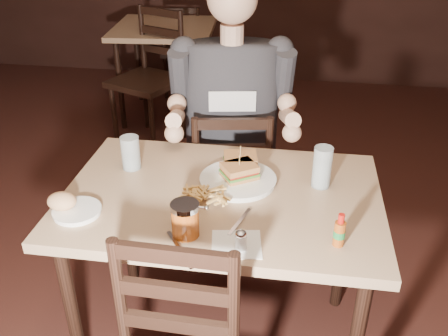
% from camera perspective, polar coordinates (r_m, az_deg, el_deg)
% --- Properties ---
extents(room_shell, '(7.00, 7.00, 7.00)m').
position_cam_1_polar(room_shell, '(1.64, -6.39, 16.90)').
color(room_shell, black).
rests_on(room_shell, ground).
extents(main_table, '(1.17, 0.79, 0.77)m').
position_cam_1_polar(main_table, '(1.88, -0.25, -5.13)').
color(main_table, tan).
rests_on(main_table, ground).
extents(bg_table, '(0.87, 0.87, 0.77)m').
position_cam_1_polar(bg_table, '(4.26, -6.82, 14.65)').
color(bg_table, tan).
rests_on(bg_table, ground).
extents(chair_far, '(0.48, 0.51, 0.88)m').
position_cam_1_polar(chair_far, '(2.54, 0.79, -1.68)').
color(chair_far, black).
rests_on(chair_far, ground).
extents(bg_chair_far, '(0.47, 0.50, 0.84)m').
position_cam_1_polar(bg_chair_far, '(4.84, -4.87, 13.34)').
color(bg_chair_far, black).
rests_on(bg_chair_far, ground).
extents(bg_chair_near, '(0.61, 0.64, 0.99)m').
position_cam_1_polar(bg_chair_near, '(3.81, -8.87, 9.81)').
color(bg_chair_near, black).
rests_on(bg_chair_near, ground).
extents(diner, '(0.65, 0.55, 1.00)m').
position_cam_1_polar(diner, '(2.27, 0.91, 8.87)').
color(diner, '#2C2A2E').
rests_on(diner, chair_far).
extents(dinner_plate, '(0.29, 0.29, 0.02)m').
position_cam_1_polar(dinner_plate, '(1.89, 1.60, -1.48)').
color(dinner_plate, white).
rests_on(dinner_plate, main_table).
extents(sandwich_left, '(0.14, 0.13, 0.11)m').
position_cam_1_polar(sandwich_left, '(1.94, 1.89, 1.29)').
color(sandwich_left, tan).
rests_on(sandwich_left, dinner_plate).
extents(sandwich_right, '(0.16, 0.15, 0.10)m').
position_cam_1_polar(sandwich_right, '(1.87, 1.77, 0.17)').
color(sandwich_right, tan).
rests_on(sandwich_right, dinner_plate).
extents(fries_pile, '(0.23, 0.16, 0.04)m').
position_cam_1_polar(fries_pile, '(1.77, -2.20, -2.97)').
color(fries_pile, '#E4B361').
rests_on(fries_pile, dinner_plate).
extents(ketchup_dollop, '(0.04, 0.04, 0.01)m').
position_cam_1_polar(ketchup_dollop, '(1.89, 0.48, -1.04)').
color(ketchup_dollop, maroon).
rests_on(ketchup_dollop, dinner_plate).
extents(glass_left, '(0.07, 0.07, 0.14)m').
position_cam_1_polar(glass_left, '(2.00, -10.63, 1.72)').
color(glass_left, silver).
rests_on(glass_left, main_table).
extents(glass_right, '(0.07, 0.07, 0.16)m').
position_cam_1_polar(glass_right, '(1.88, 11.15, 0.11)').
color(glass_right, silver).
rests_on(glass_right, main_table).
extents(hot_sauce, '(0.04, 0.04, 0.12)m').
position_cam_1_polar(hot_sauce, '(1.59, 13.10, -6.90)').
color(hot_sauce, '#913F10').
rests_on(hot_sauce, main_table).
extents(salt_shaker, '(0.04, 0.04, 0.07)m').
position_cam_1_polar(salt_shaker, '(1.55, 1.93, -8.34)').
color(salt_shaker, white).
rests_on(salt_shaker, main_table).
extents(syrup_dispenser, '(0.09, 0.09, 0.12)m').
position_cam_1_polar(syrup_dispenser, '(1.60, -4.45, -5.88)').
color(syrup_dispenser, '#913F10').
rests_on(syrup_dispenser, main_table).
extents(napkin, '(0.18, 0.17, 0.00)m').
position_cam_1_polar(napkin, '(1.59, 1.43, -8.70)').
color(napkin, white).
rests_on(napkin, main_table).
extents(knife, '(0.12, 0.17, 0.00)m').
position_cam_1_polar(knife, '(1.57, -5.11, -9.23)').
color(knife, silver).
rests_on(knife, napkin).
extents(fork, '(0.06, 0.16, 0.01)m').
position_cam_1_polar(fork, '(1.68, 1.80, -6.12)').
color(fork, silver).
rests_on(fork, napkin).
extents(side_plate, '(0.16, 0.16, 0.01)m').
position_cam_1_polar(side_plate, '(1.79, -16.43, -4.84)').
color(side_plate, white).
rests_on(side_plate, main_table).
extents(bread_roll, '(0.10, 0.08, 0.06)m').
position_cam_1_polar(bread_roll, '(1.80, -18.05, -3.62)').
color(bread_roll, tan).
rests_on(bread_roll, side_plate).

